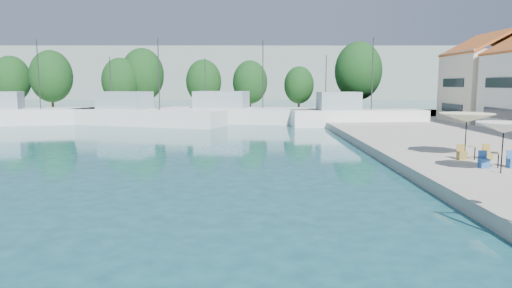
{
  "coord_description": "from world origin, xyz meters",
  "views": [
    {
      "loc": [
        -1.62,
        1.5,
        4.71
      ],
      "look_at": [
        -1.6,
        26.0,
        1.46
      ],
      "focal_mm": 32.0,
      "sensor_mm": 36.0,
      "label": 1
    }
  ],
  "objects_px": {
    "trawler_01": "(17,115)",
    "trawler_03": "(242,114)",
    "trawler_02": "(142,116)",
    "umbrella_white": "(504,128)",
    "trawler_04": "(355,116)",
    "umbrella_cream": "(467,118)"
  },
  "relations": [
    {
      "from": "trawler_01",
      "to": "trawler_03",
      "type": "relative_size",
      "value": 0.99
    },
    {
      "from": "trawler_03",
      "to": "umbrella_white",
      "type": "distance_m",
      "value": 36.93
    },
    {
      "from": "trawler_02",
      "to": "trawler_04",
      "type": "bearing_deg",
      "value": 15.77
    },
    {
      "from": "trawler_01",
      "to": "umbrella_cream",
      "type": "xyz_separation_m",
      "value": [
        39.84,
        -27.34,
        1.73
      ]
    },
    {
      "from": "trawler_03",
      "to": "umbrella_white",
      "type": "height_order",
      "value": "trawler_03"
    },
    {
      "from": "trawler_01",
      "to": "trawler_02",
      "type": "height_order",
      "value": "same"
    },
    {
      "from": "trawler_02",
      "to": "trawler_04",
      "type": "xyz_separation_m",
      "value": [
        24.12,
        -1.21,
        0.0
      ]
    },
    {
      "from": "trawler_01",
      "to": "trawler_04",
      "type": "xyz_separation_m",
      "value": [
        38.94,
        -2.12,
        0.0
      ]
    },
    {
      "from": "umbrella_white",
      "to": "trawler_03",
      "type": "bearing_deg",
      "value": 110.65
    },
    {
      "from": "trawler_03",
      "to": "trawler_02",
      "type": "bearing_deg",
      "value": -154.29
    },
    {
      "from": "trawler_04",
      "to": "umbrella_white",
      "type": "height_order",
      "value": "trawler_04"
    },
    {
      "from": "trawler_03",
      "to": "trawler_04",
      "type": "height_order",
      "value": "same"
    },
    {
      "from": "trawler_02",
      "to": "umbrella_white",
      "type": "relative_size",
      "value": 7.54
    },
    {
      "from": "umbrella_white",
      "to": "umbrella_cream",
      "type": "xyz_separation_m",
      "value": [
        0.65,
        5.09,
        0.09
      ]
    },
    {
      "from": "trawler_03",
      "to": "umbrella_white",
      "type": "relative_size",
      "value": 8.44
    },
    {
      "from": "trawler_03",
      "to": "umbrella_white",
      "type": "xyz_separation_m",
      "value": [
        13.01,
        -34.53,
        1.64
      ]
    },
    {
      "from": "trawler_01",
      "to": "trawler_02",
      "type": "xyz_separation_m",
      "value": [
        14.82,
        -0.91,
        0.0
      ]
    },
    {
      "from": "trawler_01",
      "to": "trawler_03",
      "type": "xyz_separation_m",
      "value": [
        26.18,
        2.09,
        -0.0
      ]
    },
    {
      "from": "trawler_01",
      "to": "trawler_02",
      "type": "relative_size",
      "value": 1.11
    },
    {
      "from": "trawler_01",
      "to": "trawler_04",
      "type": "height_order",
      "value": "same"
    },
    {
      "from": "trawler_01",
      "to": "trawler_03",
      "type": "height_order",
      "value": "same"
    },
    {
      "from": "umbrella_white",
      "to": "trawler_04",
      "type": "bearing_deg",
      "value": 90.47
    }
  ]
}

